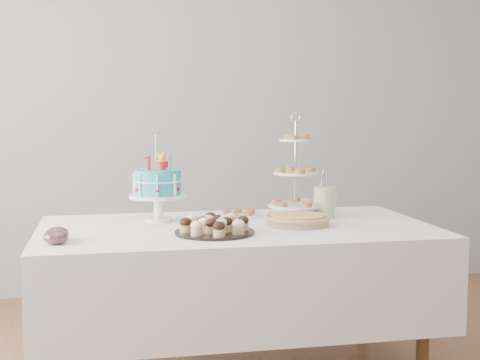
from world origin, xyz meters
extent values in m
cube|color=#95989A|center=(0.00, 2.00, 1.35)|extent=(5.00, 0.04, 2.70)
cube|color=silver|center=(0.00, 0.30, 0.55)|extent=(1.92, 1.02, 0.45)
cylinder|color=brown|center=(-0.82, -0.07, 0.34)|extent=(0.06, 0.06, 0.67)
cylinder|color=brown|center=(0.82, -0.07, 0.34)|extent=(0.06, 0.06, 0.67)
cylinder|color=brown|center=(-0.82, 0.67, 0.34)|extent=(0.06, 0.06, 0.67)
cylinder|color=brown|center=(0.82, 0.67, 0.34)|extent=(0.06, 0.06, 0.67)
cylinder|color=#2CA4C1|center=(-0.37, 0.51, 0.97)|extent=(0.23, 0.23, 0.13)
torus|color=white|center=(-0.37, 0.51, 0.98)|extent=(0.25, 0.25, 0.01)
cube|color=red|center=(-0.41, 0.51, 1.07)|extent=(0.02, 0.02, 0.07)
cylinder|color=blue|center=(-0.31, 0.47, 1.07)|extent=(0.01, 0.01, 0.07)
cylinder|color=silver|center=(-0.37, 0.55, 1.13)|extent=(0.00, 0.00, 0.18)
cylinder|color=yellow|center=(-0.37, 0.55, 1.22)|extent=(0.05, 0.05, 0.01)
cylinder|color=black|center=(-0.14, 0.12, 0.78)|extent=(0.37, 0.37, 0.01)
ellipsoid|color=black|center=(-0.21, 0.12, 0.83)|extent=(0.06, 0.06, 0.04)
ellipsoid|color=#FFF0C5|center=(-0.07, 0.12, 0.83)|extent=(0.06, 0.06, 0.04)
cylinder|color=tan|center=(0.30, 0.27, 0.79)|extent=(0.31, 0.31, 0.04)
cylinder|color=#B97D48|center=(0.30, 0.27, 0.81)|extent=(0.27, 0.27, 0.02)
torus|color=tan|center=(0.30, 0.27, 0.81)|extent=(0.33, 0.33, 0.02)
cylinder|color=silver|center=(0.36, 0.51, 1.03)|extent=(0.01, 0.01, 0.51)
cylinder|color=white|center=(0.36, 0.51, 0.83)|extent=(0.29, 0.29, 0.01)
cylinder|color=white|center=(0.36, 0.51, 1.01)|extent=(0.24, 0.24, 0.01)
cylinder|color=white|center=(0.36, 0.51, 1.18)|extent=(0.17, 0.17, 0.01)
torus|color=silver|center=(0.36, 0.51, 1.30)|extent=(0.05, 0.01, 0.05)
cylinder|color=white|center=(0.47, 0.64, 0.81)|extent=(0.18, 0.18, 0.07)
cylinder|color=white|center=(0.07, 0.58, 0.78)|extent=(0.23, 0.23, 0.01)
ellipsoid|color=silver|center=(-0.84, 0.01, 0.80)|extent=(0.11, 0.11, 0.06)
cylinder|color=#580713|center=(-0.84, 0.01, 0.80)|extent=(0.07, 0.07, 0.03)
ellipsoid|color=silver|center=(-0.84, 0.10, 0.80)|extent=(0.10, 0.10, 0.06)
cylinder|color=#580713|center=(-0.84, 0.10, 0.79)|extent=(0.07, 0.07, 0.03)
cylinder|color=beige|center=(0.50, 0.45, 0.85)|extent=(0.11, 0.11, 0.17)
cylinder|color=beige|center=(0.56, 0.43, 0.87)|extent=(0.01, 0.01, 0.09)
camera|label=1|loc=(-0.63, -2.88, 1.34)|focal=50.00mm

